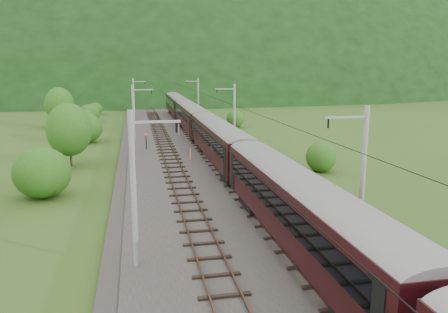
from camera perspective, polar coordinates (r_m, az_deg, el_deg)
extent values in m
plane|color=#2B4B17|center=(24.41, 3.82, -13.41)|extent=(600.00, 600.00, 0.00)
cube|color=#38332D|center=(33.46, -0.69, -6.09)|extent=(14.00, 220.00, 0.30)
cube|color=#543224|center=(32.94, -6.06, -5.81)|extent=(0.08, 220.00, 0.15)
cube|color=#543224|center=(33.10, -3.57, -5.69)|extent=(0.08, 220.00, 0.15)
cube|color=black|center=(33.05, -4.81, -5.98)|extent=(2.40, 220.00, 0.12)
cube|color=#543224|center=(33.70, 2.13, -5.36)|extent=(0.08, 220.00, 0.15)
cube|color=#543224|center=(34.05, 4.49, -5.21)|extent=(0.08, 220.00, 0.15)
cube|color=black|center=(33.90, 3.31, -5.50)|extent=(2.40, 220.00, 0.12)
cylinder|color=gray|center=(22.15, -11.73, -4.38)|extent=(0.28, 0.28, 8.00)
cube|color=gray|center=(21.50, -8.90, 4.50)|extent=(2.40, 0.12, 0.12)
cylinder|color=black|center=(21.61, -6.22, 3.80)|extent=(0.10, 0.10, 0.50)
cylinder|color=gray|center=(53.66, -11.71, 4.90)|extent=(0.28, 0.28, 8.00)
cube|color=gray|center=(53.40, -10.56, 8.57)|extent=(2.40, 0.12, 0.12)
cylinder|color=black|center=(53.44, -9.46, 8.29)|extent=(0.10, 0.10, 0.50)
cylinder|color=gray|center=(85.54, -11.70, 7.29)|extent=(0.28, 0.28, 8.00)
cube|color=gray|center=(85.37, -10.98, 9.60)|extent=(2.40, 0.12, 0.12)
cylinder|color=black|center=(85.40, -10.29, 9.42)|extent=(0.10, 0.10, 0.50)
cylinder|color=gray|center=(117.48, -11.70, 8.39)|extent=(0.28, 0.28, 8.00)
cube|color=gray|center=(117.36, -11.17, 10.07)|extent=(2.40, 0.12, 0.12)
cylinder|color=black|center=(117.38, -10.67, 9.94)|extent=(0.10, 0.10, 0.50)
cylinder|color=gray|center=(149.45, -11.70, 9.01)|extent=(0.28, 0.28, 8.00)
cube|color=gray|center=(149.35, -11.28, 10.33)|extent=(2.40, 0.12, 0.12)
cylinder|color=black|center=(149.37, -10.89, 10.23)|extent=(0.10, 0.10, 0.50)
cylinder|color=gray|center=(25.26, 17.67, -2.72)|extent=(0.28, 0.28, 8.00)
cube|color=gray|center=(24.11, 15.66, 4.96)|extent=(2.40, 0.12, 0.12)
cylinder|color=black|center=(23.71, 13.46, 4.23)|extent=(0.10, 0.10, 0.50)
cylinder|color=gray|center=(55.02, 1.36, 5.29)|extent=(0.28, 0.28, 8.00)
cube|color=gray|center=(54.50, 0.13, 8.82)|extent=(2.40, 0.12, 0.12)
cylinder|color=black|center=(54.32, -0.91, 8.50)|extent=(0.10, 0.10, 0.50)
cylinder|color=gray|center=(86.39, -3.38, 7.55)|extent=(0.28, 0.28, 8.00)
cube|color=gray|center=(86.07, -4.21, 9.79)|extent=(2.40, 0.12, 0.12)
cylinder|color=black|center=(85.95, -4.88, 9.58)|extent=(0.10, 0.10, 0.50)
cylinder|color=gray|center=(118.11, -5.61, 8.58)|extent=(0.28, 0.28, 8.00)
cube|color=gray|center=(117.87, -6.23, 10.22)|extent=(2.40, 0.12, 0.12)
cylinder|color=black|center=(117.78, -6.72, 10.06)|extent=(0.10, 0.10, 0.50)
cylinder|color=gray|center=(149.94, -6.90, 9.17)|extent=(0.28, 0.28, 8.00)
cube|color=gray|center=(149.75, -7.39, 10.46)|extent=(2.40, 0.12, 0.12)
cylinder|color=black|center=(149.69, -7.78, 10.33)|extent=(0.10, 0.10, 0.50)
cylinder|color=black|center=(31.69, -5.01, 5.73)|extent=(0.03, 198.00, 0.03)
cylinder|color=black|center=(32.58, 3.45, 5.91)|extent=(0.03, 198.00, 0.03)
ellipsoid|color=black|center=(281.58, -10.38, 9.26)|extent=(504.00, 360.00, 244.00)
cube|color=black|center=(23.57, 9.94, -6.71)|extent=(2.90, 22.02, 3.00)
cylinder|color=gray|center=(23.19, 10.06, -3.54)|extent=(2.90, 21.91, 2.90)
cube|color=black|center=(22.98, 6.53, -6.15)|extent=(0.05, 19.38, 1.15)
cube|color=black|center=(24.02, 13.26, -5.60)|extent=(0.05, 19.38, 1.15)
cube|color=black|center=(31.11, 4.65, -5.82)|extent=(2.20, 3.20, 0.90)
cube|color=black|center=(44.96, -0.62, 2.18)|extent=(2.90, 22.02, 3.00)
cylinder|color=gray|center=(44.76, -0.62, 3.89)|extent=(2.90, 21.91, 2.90)
cube|color=black|center=(44.65, -2.47, 2.57)|extent=(0.05, 19.38, 1.15)
cube|color=black|center=(45.20, 1.22, 2.69)|extent=(0.05, 19.38, 1.15)
cube|color=black|center=(37.97, 1.58, -2.59)|extent=(2.20, 3.20, 0.90)
cube|color=black|center=(52.77, -2.19, 1.42)|extent=(2.20, 3.20, 0.90)
cube|color=black|center=(67.26, -4.29, 5.27)|extent=(2.90, 22.02, 3.00)
cylinder|color=gray|center=(67.13, -4.31, 6.41)|extent=(2.90, 21.91, 2.90)
cube|color=black|center=(67.06, -5.55, 5.54)|extent=(0.05, 19.38, 1.15)
cube|color=black|center=(67.42, -3.05, 5.61)|extent=(0.05, 19.38, 1.15)
cube|color=black|center=(59.94, -3.33, 2.63)|extent=(2.20, 3.20, 0.90)
cube|color=black|center=(75.09, -5.01, 4.41)|extent=(2.20, 3.20, 0.90)
cube|color=black|center=(89.80, -6.14, 6.81)|extent=(2.90, 22.02, 3.00)
cylinder|color=gray|center=(89.70, -6.16, 7.67)|extent=(2.90, 21.91, 2.90)
cube|color=black|center=(89.65, -7.09, 7.01)|extent=(0.05, 19.38, 1.15)
cube|color=black|center=(89.92, -5.20, 7.06)|extent=(0.05, 19.38, 1.15)
cube|color=black|center=(82.35, -5.60, 5.03)|extent=(2.20, 3.20, 0.90)
cube|color=black|center=(97.62, -6.54, 6.02)|extent=(2.20, 3.20, 0.90)
cube|color=navy|center=(121.40, -7.57, 7.99)|extent=(2.90, 18.02, 3.00)
cylinder|color=gray|center=(121.33, -7.59, 8.63)|extent=(2.90, 17.93, 2.90)
cube|color=black|center=(121.29, -8.28, 8.14)|extent=(0.05, 15.86, 1.15)
cube|color=black|center=(121.49, -6.88, 8.18)|extent=(0.05, 15.86, 1.15)
cube|color=black|center=(115.27, -7.33, 6.84)|extent=(2.20, 3.20, 0.90)
cube|color=black|center=(127.81, -7.75, 7.28)|extent=(2.20, 3.20, 0.90)
cube|color=yellow|center=(130.19, -7.85, 8.13)|extent=(2.96, 0.50, 2.70)
cube|color=yellow|center=(112.65, -7.25, 7.63)|extent=(2.96, 0.50, 2.70)
cube|color=black|center=(124.29, -7.70, 9.01)|extent=(0.08, 1.60, 0.90)
cylinder|color=red|center=(47.91, -4.41, 0.31)|extent=(0.15, 0.15, 1.37)
cylinder|color=red|center=(66.30, -5.91, 3.54)|extent=(0.18, 0.18, 1.66)
cylinder|color=black|center=(55.09, -10.13, 1.88)|extent=(0.13, 0.13, 1.81)
sphere|color=red|center=(54.94, -10.17, 2.85)|extent=(0.22, 0.22, 0.22)
ellipsoid|color=#2B5516|center=(37.76, -22.66, -1.99)|extent=(4.52, 4.52, 4.07)
ellipsoid|color=#2B5516|center=(48.34, -21.85, -0.46)|extent=(2.06, 2.06, 1.86)
ellipsoid|color=#2B5516|center=(63.50, -17.67, 3.56)|extent=(4.60, 4.60, 4.14)
ellipsoid|color=#2B5516|center=(75.25, -17.79, 4.51)|extent=(3.98, 3.98, 3.58)
ellipsoid|color=#2B5516|center=(87.07, -17.17, 5.41)|extent=(3.89, 3.89, 3.50)
ellipsoid|color=#2B5516|center=(100.93, -16.46, 6.00)|extent=(3.03, 3.03, 2.72)
ellipsoid|color=#2B5516|center=(114.44, -15.43, 6.94)|extent=(4.25, 4.25, 3.83)
cylinder|color=black|center=(48.94, -19.43, 0.91)|extent=(0.24, 0.24, 3.63)
ellipsoid|color=#2B5516|center=(48.62, -19.59, 3.31)|extent=(4.66, 4.66, 5.60)
cylinder|color=black|center=(65.66, -18.31, 3.05)|extent=(0.24, 0.24, 2.50)
ellipsoid|color=#2B5516|center=(65.48, -18.39, 4.28)|extent=(3.22, 3.22, 3.86)
cylinder|color=black|center=(80.75, -20.60, 4.85)|extent=(0.24, 0.24, 3.81)
ellipsoid|color=#2B5516|center=(80.55, -20.71, 6.39)|extent=(4.90, 4.90, 5.88)
ellipsoid|color=#2B5516|center=(44.71, 12.56, -0.24)|extent=(3.05, 3.05, 2.74)
ellipsoid|color=#2B5516|center=(76.07, 1.48, 4.82)|extent=(3.07, 3.07, 2.76)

